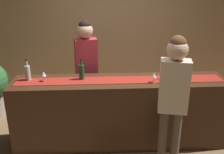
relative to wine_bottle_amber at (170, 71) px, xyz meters
name	(u,v)px	position (x,y,z in m)	size (l,w,h in m)	color
ground_plane	(119,141)	(-0.69, -0.01, -1.10)	(10.00, 10.00, 0.00)	brown
back_wall	(112,25)	(-0.69, 1.89, 0.35)	(6.00, 0.12, 2.90)	tan
bar_counter	(120,112)	(-0.69, -0.01, -0.61)	(3.00, 0.60, 0.99)	#3D2314
counter_runner_cloth	(120,80)	(-0.69, -0.01, -0.11)	(2.85, 0.28, 0.01)	maroon
wine_bottle_amber	(170,71)	(0.00, 0.00, 0.00)	(0.07, 0.07, 0.30)	brown
wine_bottle_green	(82,72)	(-1.22, 0.06, 0.00)	(0.07, 0.07, 0.30)	#194723
wine_bottle_clear	(28,73)	(-1.96, 0.06, 0.00)	(0.07, 0.07, 0.30)	#B2C6C1
wine_glass_near_customer	(44,74)	(-1.73, 0.00, -0.01)	(0.07, 0.07, 0.14)	silver
wine_glass_mid_counter	(154,75)	(-0.25, -0.12, -0.01)	(0.07, 0.07, 0.14)	silver
bartender	(86,62)	(-1.18, 0.57, -0.02)	(0.37, 0.26, 1.74)	#26262B
customer_sipping	(174,90)	(-0.11, -0.59, -0.03)	(0.38, 0.27, 1.73)	brown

